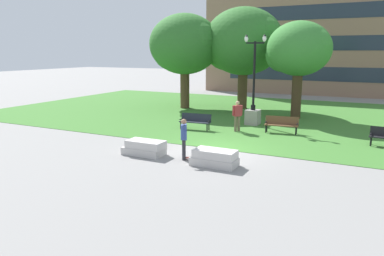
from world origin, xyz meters
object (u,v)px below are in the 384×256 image
(person_skateboarder, at_px, (184,137))
(park_bench_near_left, at_px, (282,124))
(lamp_post_center, at_px, (253,107))
(concrete_block_center, at_px, (145,148))
(skateboard, at_px, (195,158))
(person_bystander_near_lawn, at_px, (237,114))
(concrete_block_left, at_px, (215,158))
(park_bench_far_left, at_px, (195,120))

(person_skateboarder, relative_size, park_bench_near_left, 0.93)
(lamp_post_center, bearing_deg, concrete_block_center, -103.74)
(park_bench_near_left, bearing_deg, person_skateboarder, -109.27)
(skateboard, distance_m, person_bystander_near_lawn, 6.17)
(concrete_block_left, distance_m, person_skateboarder, 1.63)
(person_skateboarder, bearing_deg, park_bench_near_left, 70.73)
(concrete_block_center, relative_size, person_skateboarder, 1.08)
(concrete_block_left, relative_size, skateboard, 1.75)
(park_bench_near_left, bearing_deg, concrete_block_left, -97.47)
(person_skateboarder, xyz_separation_m, skateboard, (0.44, 0.12, -0.88))
(person_skateboarder, xyz_separation_m, person_bystander_near_lawn, (0.10, 6.21, 0.02))
(park_bench_near_left, distance_m, park_bench_far_left, 4.80)
(person_skateboarder, xyz_separation_m, lamp_post_center, (0.26, 8.54, 0.13))
(person_skateboarder, bearing_deg, person_bystander_near_lawn, 89.12)
(concrete_block_center, height_order, skateboard, concrete_block_center)
(concrete_block_center, xyz_separation_m, lamp_post_center, (2.12, 8.67, 0.79))
(skateboard, height_order, lamp_post_center, lamp_post_center)
(concrete_block_left, relative_size, lamp_post_center, 0.33)
(lamp_post_center, bearing_deg, skateboard, -88.79)
(concrete_block_left, height_order, lamp_post_center, lamp_post_center)
(park_bench_far_left, distance_m, lamp_post_center, 3.86)
(person_skateboarder, relative_size, skateboard, 1.66)
(person_bystander_near_lawn, bearing_deg, skateboard, -86.75)
(park_bench_far_left, xyz_separation_m, lamp_post_center, (2.48, 2.91, 0.56))
(skateboard, bearing_deg, person_skateboarder, -164.86)
(skateboard, relative_size, person_bystander_near_lawn, 0.60)
(park_bench_near_left, bearing_deg, park_bench_far_left, -164.68)
(concrete_block_center, distance_m, park_bench_far_left, 5.77)
(lamp_post_center, bearing_deg, park_bench_near_left, -37.39)
(concrete_block_center, height_order, park_bench_near_left, park_bench_near_left)
(concrete_block_left, xyz_separation_m, skateboard, (-1.04, 0.34, -0.22))
(skateboard, height_order, person_bystander_near_lawn, person_bystander_near_lawn)
(person_skateboarder, height_order, park_bench_near_left, person_skateboarder)
(person_skateboarder, bearing_deg, park_bench_far_left, 111.49)
(park_bench_near_left, xyz_separation_m, lamp_post_center, (-2.15, 1.64, 0.56))
(skateboard, xyz_separation_m, lamp_post_center, (-0.18, 8.42, 1.01))
(skateboard, xyz_separation_m, person_bystander_near_lawn, (-0.35, 6.09, 0.90))
(concrete_block_left, relative_size, person_bystander_near_lawn, 1.05)
(park_bench_far_left, bearing_deg, skateboard, -64.25)
(concrete_block_left, distance_m, skateboard, 1.12)
(concrete_block_left, distance_m, person_bystander_near_lawn, 6.62)
(concrete_block_center, bearing_deg, concrete_block_left, -1.67)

